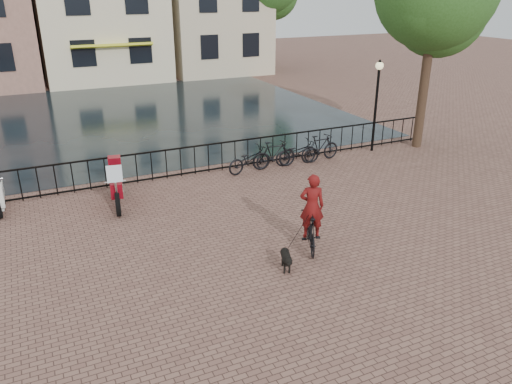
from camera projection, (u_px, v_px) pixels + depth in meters
name	position (u px, v px, depth m)	size (l,w,h in m)	color
ground	(315.00, 293.00, 10.61)	(100.00, 100.00, 0.00)	brown
canal_water	(137.00, 116.00, 25.10)	(20.00, 20.00, 0.00)	black
railing	(195.00, 160.00, 17.12)	(20.00, 0.05, 1.02)	black
lamp_post	(377.00, 91.00, 18.86)	(0.30, 0.30, 3.45)	black
cyclist	(311.00, 216.00, 12.10)	(1.13, 1.72, 2.29)	black
dog	(286.00, 259.00, 11.40)	(0.49, 0.79, 0.51)	black
motorcycle	(116.00, 179.00, 14.64)	(0.87, 2.25, 1.57)	maroon
parked_bike_0	(250.00, 160.00, 17.33)	(0.60, 1.72, 0.90)	black
parked_bike_1	(274.00, 155.00, 17.68)	(0.47, 1.66, 1.00)	black
parked_bike_2	(297.00, 153.00, 18.07)	(0.60, 1.72, 0.90)	black
parked_bike_3	(320.00, 148.00, 18.42)	(0.47, 1.66, 1.00)	black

